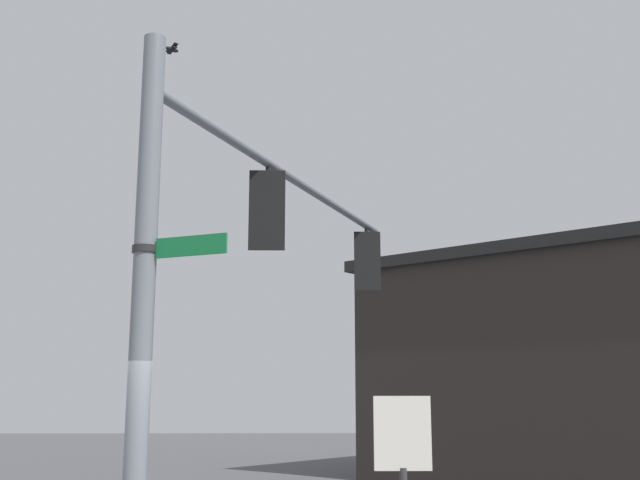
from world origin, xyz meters
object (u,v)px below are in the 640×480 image
bird_flying (172,49)px  historical_marker (403,467)px  traffic_light_nearest_pole (268,213)px  traffic_light_mid_inner (367,262)px  street_name_sign (166,248)px

bird_flying → historical_marker: (3.18, -3.25, -6.18)m
traffic_light_nearest_pole → bird_flying: size_ratio=4.67×
traffic_light_mid_inner → street_name_sign: traffic_light_mid_inner is taller
traffic_light_nearest_pole → traffic_light_mid_inner: bearing=67.0°
street_name_sign → historical_marker: street_name_sign is taller
street_name_sign → bird_flying: bearing=101.1°
traffic_light_mid_inner → historical_marker: (-0.24, -7.37, -3.45)m
bird_flying → historical_marker: size_ratio=0.13×
traffic_light_nearest_pole → bird_flying: bird_flying is taller
traffic_light_nearest_pole → traffic_light_mid_inner: 4.69m
historical_marker → traffic_light_nearest_pole: bearing=117.6°
traffic_light_mid_inner → historical_marker: traffic_light_mid_inner is taller
traffic_light_mid_inner → street_name_sign: size_ratio=1.20×
bird_flying → historical_marker: 7.67m
traffic_light_nearest_pole → street_name_sign: 3.32m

